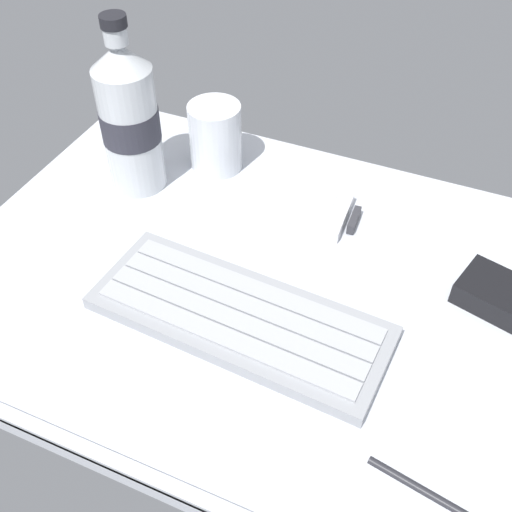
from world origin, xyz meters
The scene contains 7 objects.
ground_plane centered at (0.00, -0.23, -0.99)cm, with size 64.00×48.00×2.80cm.
keyboard centered at (0.96, -6.21, 0.81)cm, with size 29.65×12.85×1.70cm.
handheld_device centered at (0.66, 11.51, 0.73)cm, with size 13.12×8.30×1.50cm.
juice_cup centered at (-12.25, 15.74, 3.91)cm, with size 6.40×6.40×8.50cm.
water_bottle centered at (-19.42, 8.93, 9.01)cm, with size 6.73×6.73×20.80cm.
charger_block centered at (23.08, 6.29, 1.20)cm, with size 7.00×5.60×2.40cm, color black.
stylus_pen centered at (21.17, -15.85, 0.35)cm, with size 0.70×0.70×9.50cm, color #26262B.
Camera 1 is at (17.58, -40.35, 46.53)cm, focal length 43.15 mm.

